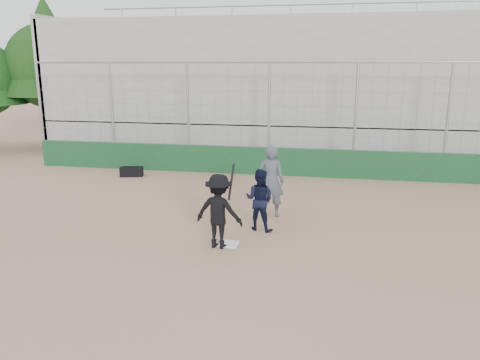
% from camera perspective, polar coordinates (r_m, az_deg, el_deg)
% --- Properties ---
extents(ground, '(90.00, 90.00, 0.00)m').
position_cam_1_polar(ground, '(10.60, -1.42, -7.85)').
color(ground, '#835F47').
rests_on(ground, ground).
extents(home_plate, '(0.44, 0.44, 0.02)m').
position_cam_1_polar(home_plate, '(10.59, -1.42, -7.79)').
color(home_plate, white).
rests_on(home_plate, ground).
extents(backstop, '(18.10, 0.25, 4.04)m').
position_cam_1_polar(backstop, '(17.01, 3.50, 3.83)').
color(backstop, '#133B1E').
rests_on(backstop, ground).
extents(bleachers, '(20.25, 6.70, 6.98)m').
position_cam_1_polar(bleachers, '(21.69, 5.27, 11.20)').
color(bleachers, gray).
rests_on(bleachers, ground).
extents(tree_left, '(4.48, 4.48, 7.00)m').
position_cam_1_polar(tree_left, '(24.42, -22.40, 13.98)').
color(tree_left, '#3C2416').
rests_on(tree_left, ground).
extents(batter_at_plate, '(1.15, 0.82, 1.81)m').
position_cam_1_polar(batter_at_plate, '(10.20, -2.60, -3.80)').
color(batter_at_plate, black).
rests_on(batter_at_plate, ground).
extents(catcher_crouched, '(0.89, 0.78, 1.04)m').
position_cam_1_polar(catcher_crouched, '(11.32, 2.36, -3.62)').
color(catcher_crouched, black).
rests_on(catcher_crouched, ground).
extents(umpire, '(0.75, 0.54, 1.72)m').
position_cam_1_polar(umpire, '(12.32, 3.79, -0.54)').
color(umpire, '#454B58').
rests_on(umpire, ground).
extents(equipment_bag, '(0.86, 0.52, 0.38)m').
position_cam_1_polar(equipment_bag, '(17.29, -13.08, 1.00)').
color(equipment_bag, black).
rests_on(equipment_bag, ground).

